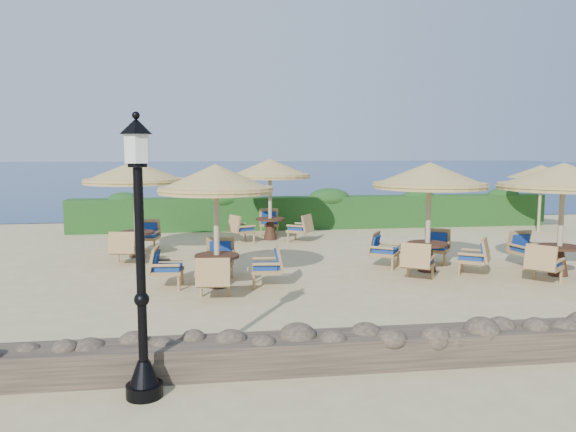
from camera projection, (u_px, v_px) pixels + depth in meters
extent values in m
plane|color=tan|center=(370.00, 268.00, 14.10)|extent=(120.00, 120.00, 0.00)
plane|color=#0B1F4A|center=(236.00, 170.00, 82.93)|extent=(160.00, 160.00, 0.00)
cube|color=#163F14|center=(316.00, 212.00, 21.11)|extent=(18.00, 0.90, 1.20)
cube|color=brown|center=(495.00, 343.00, 7.98)|extent=(15.00, 0.65, 0.44)
cylinder|color=black|center=(145.00, 390.00, 6.74)|extent=(0.44, 0.44, 0.16)
cone|color=black|center=(144.00, 373.00, 6.71)|extent=(0.36, 0.36, 0.30)
cylinder|color=black|center=(141.00, 270.00, 6.56)|extent=(0.11, 0.11, 2.40)
cylinder|color=silver|center=(137.00, 147.00, 6.40)|extent=(0.30, 0.30, 0.36)
cone|color=black|center=(136.00, 126.00, 6.37)|extent=(0.40, 0.40, 0.18)
cylinder|color=tan|center=(540.00, 201.00, 20.17)|extent=(0.10, 0.10, 2.20)
cone|color=#A28443|center=(541.00, 171.00, 20.04)|extent=(2.30, 2.30, 0.45)
cylinder|color=tan|center=(217.00, 232.00, 11.99)|extent=(0.12, 0.12, 2.40)
cone|color=#A28443|center=(216.00, 177.00, 11.85)|extent=(2.47, 2.47, 0.55)
cylinder|color=#A28443|center=(216.00, 190.00, 11.88)|extent=(2.42, 2.42, 0.14)
cylinder|color=#3E2316|center=(217.00, 256.00, 12.05)|extent=(0.96, 0.96, 0.06)
cone|color=#3E2316|center=(217.00, 272.00, 12.09)|extent=(0.44, 0.44, 0.64)
cylinder|color=tan|center=(428.00, 223.00, 13.54)|extent=(0.12, 0.12, 2.40)
cone|color=#A28443|center=(430.00, 174.00, 13.41)|extent=(2.74, 2.74, 0.55)
cylinder|color=#A28443|center=(429.00, 185.00, 13.44)|extent=(2.69, 2.69, 0.14)
cylinder|color=#3E2316|center=(428.00, 244.00, 13.61)|extent=(0.96, 0.96, 0.06)
cone|color=#3E2316|center=(427.00, 258.00, 13.65)|extent=(0.44, 0.44, 0.64)
cylinder|color=tan|center=(561.00, 225.00, 13.10)|extent=(0.12, 0.12, 2.40)
cone|color=#A28443|center=(564.00, 175.00, 12.96)|extent=(2.96, 2.96, 0.55)
cylinder|color=#A28443|center=(563.00, 187.00, 12.99)|extent=(2.91, 2.91, 0.14)
cylinder|color=#3E2316|center=(559.00, 247.00, 13.16)|extent=(0.96, 0.96, 0.06)
cone|color=#3E2316|center=(559.00, 262.00, 13.20)|extent=(0.44, 0.44, 0.64)
cylinder|color=tan|center=(136.00, 214.00, 15.39)|extent=(0.12, 0.12, 2.40)
cone|color=#A28443|center=(135.00, 171.00, 15.25)|extent=(2.77, 2.77, 0.55)
cylinder|color=#A28443|center=(135.00, 181.00, 15.29)|extent=(2.71, 2.71, 0.14)
cylinder|color=#3E2316|center=(137.00, 233.00, 15.45)|extent=(0.96, 0.96, 0.06)
cone|color=#3E2316|center=(137.00, 245.00, 15.49)|extent=(0.44, 0.44, 0.64)
cylinder|color=tan|center=(270.00, 203.00, 18.38)|extent=(0.12, 0.12, 2.40)
cone|color=#A28443|center=(270.00, 167.00, 18.24)|extent=(2.67, 2.67, 0.55)
cylinder|color=#A28443|center=(270.00, 176.00, 18.28)|extent=(2.61, 2.61, 0.14)
cylinder|color=#3E2316|center=(270.00, 219.00, 18.44)|extent=(0.96, 0.96, 0.06)
cone|color=#3E2316|center=(270.00, 230.00, 18.48)|extent=(0.44, 0.44, 0.64)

